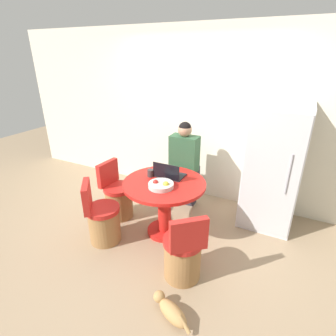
{
  "coord_description": "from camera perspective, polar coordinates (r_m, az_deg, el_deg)",
  "views": [
    {
      "loc": [
        1.4,
        -2.32,
        2.21
      ],
      "look_at": [
        0.06,
        0.31,
        0.9
      ],
      "focal_mm": 28.0,
      "sensor_mm": 36.0,
      "label": 1
    }
  ],
  "objects": [
    {
      "name": "fruit_bowl",
      "position": [
        3.08,
        -1.53,
        -3.72
      ],
      "size": [
        0.3,
        0.3,
        0.09
      ],
      "color": "beige",
      "rests_on": "dining_table"
    },
    {
      "name": "dining_table",
      "position": [
        3.32,
        -0.79,
        -6.4
      ],
      "size": [
        1.03,
        1.03,
        0.75
      ],
      "color": "red",
      "rests_on": "ground_plane"
    },
    {
      "name": "wall_back",
      "position": [
        4.14,
        6.69,
        11.04
      ],
      "size": [
        7.0,
        0.06,
        2.6
      ],
      "color": "silver",
      "rests_on": "ground_plane"
    },
    {
      "name": "ground_plane",
      "position": [
        3.5,
        -3.28,
        -15.34
      ],
      "size": [
        12.0,
        12.0,
        0.0
      ],
      "primitive_type": "plane",
      "color": "#9E8466"
    },
    {
      "name": "chair_near_right_corner",
      "position": [
        2.86,
        3.28,
        -18.38
      ],
      "size": [
        0.48,
        0.48,
        0.82
      ],
      "rotation": [
        0.0,
        0.0,
        -2.41
      ],
      "color": "#9E7042",
      "rests_on": "ground_plane"
    },
    {
      "name": "person_seated",
      "position": [
        3.85,
        3.78,
        1.26
      ],
      "size": [
        0.4,
        0.37,
        1.34
      ],
      "rotation": [
        0.0,
        0.0,
        3.14
      ],
      "color": "#2D2D38",
      "rests_on": "ground_plane"
    },
    {
      "name": "chair_near_left_corner",
      "position": [
        3.42,
        -14.03,
        -11.08
      ],
      "size": [
        0.48,
        0.47,
        0.82
      ],
      "rotation": [
        0.0,
        0.0,
        2.24
      ],
      "color": "#9E7042",
      "rests_on": "ground_plane"
    },
    {
      "name": "laptop",
      "position": [
        3.33,
        0.22,
        -1.33
      ],
      "size": [
        0.36,
        0.25,
        0.21
      ],
      "rotation": [
        0.0,
        0.0,
        3.14
      ],
      "color": "#232328",
      "rests_on": "dining_table"
    },
    {
      "name": "cat",
      "position": [
        2.68,
        0.58,
        -28.59
      ],
      "size": [
        0.45,
        0.26,
        0.16
      ],
      "rotation": [
        0.0,
        0.0,
        2.74
      ],
      "color": "tan",
      "rests_on": "ground_plane"
    },
    {
      "name": "refrigerator",
      "position": [
        3.68,
        21.91,
        0.09
      ],
      "size": [
        0.67,
        0.69,
        1.66
      ],
      "color": "silver",
      "rests_on": "ground_plane"
    },
    {
      "name": "coffee_cup",
      "position": [
        3.35,
        -3.82,
        -1.09
      ],
      "size": [
        0.08,
        0.08,
        0.09
      ],
      "color": "#383333",
      "rests_on": "dining_table"
    },
    {
      "name": "chair_left_side",
      "position": [
        3.86,
        -10.87,
        -6.46
      ],
      "size": [
        0.42,
        0.41,
        0.82
      ],
      "rotation": [
        0.0,
        0.0,
        1.51
      ],
      "color": "#9E7042",
      "rests_on": "ground_plane"
    }
  ]
}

